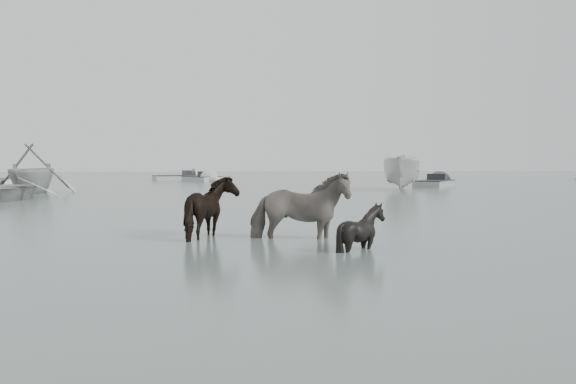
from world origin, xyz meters
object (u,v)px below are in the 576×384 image
at_px(pony_pinto, 300,197).
at_px(pony_black, 361,217).
at_px(pony_dark, 213,202).
at_px(rowboat_lead, 4,187).

distance_m(pony_pinto, pony_black, 1.86).
bearing_deg(pony_dark, pony_black, -131.31).
xyz_separation_m(pony_dark, pony_black, (2.79, -1.98, -0.15)).
bearing_deg(pony_pinto, pony_black, -140.39).
bearing_deg(pony_dark, pony_pinto, -109.60).
xyz_separation_m(pony_dark, rowboat_lead, (-9.05, 13.35, -0.23)).
distance_m(pony_pinto, rowboat_lead, 17.54).
distance_m(pony_pinto, pony_dark, 1.86).
xyz_separation_m(pony_pinto, pony_dark, (-1.80, 0.44, -0.13)).
bearing_deg(pony_pinto, pony_dark, 83.16).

